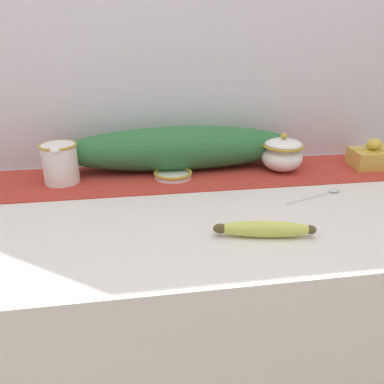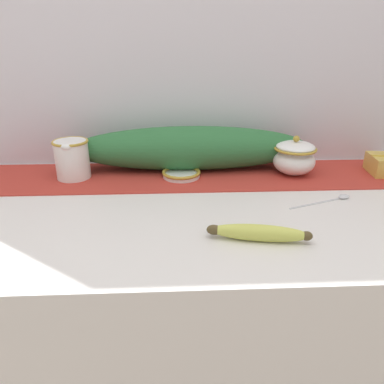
# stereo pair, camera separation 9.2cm
# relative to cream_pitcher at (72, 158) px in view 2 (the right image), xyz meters

# --- Properties ---
(countertop) EXTENTS (1.44, 0.71, 0.94)m
(countertop) POSITION_rel_cream_pitcher_xyz_m (0.36, -0.21, -0.53)
(countertop) COLOR silver
(countertop) RESTS_ON ground_plane
(back_wall) EXTENTS (2.24, 0.04, 2.40)m
(back_wall) POSITION_rel_cream_pitcher_xyz_m (0.36, 0.16, 0.20)
(back_wall) COLOR silver
(back_wall) RESTS_ON ground_plane
(table_runner) EXTENTS (1.32, 0.27, 0.00)m
(table_runner) POSITION_rel_cream_pitcher_xyz_m (0.36, -0.00, -0.06)
(table_runner) COLOR #B23328
(table_runner) RESTS_ON countertop
(cream_pitcher) EXTENTS (0.11, 0.13, 0.12)m
(cream_pitcher) POSITION_rel_cream_pitcher_xyz_m (0.00, 0.00, 0.00)
(cream_pitcher) COLOR white
(cream_pitcher) RESTS_ON countertop
(sugar_bowl) EXTENTS (0.13, 0.13, 0.12)m
(sugar_bowl) POSITION_rel_cream_pitcher_xyz_m (0.68, -0.00, -0.01)
(sugar_bowl) COLOR white
(sugar_bowl) RESTS_ON countertop
(small_dish) EXTENTS (0.12, 0.12, 0.02)m
(small_dish) POSITION_rel_cream_pitcher_xyz_m (0.33, -0.01, -0.05)
(small_dish) COLOR white
(small_dish) RESTS_ON countertop
(banana) EXTENTS (0.22, 0.07, 0.04)m
(banana) POSITION_rel_cream_pitcher_xyz_m (0.49, -0.40, -0.05)
(banana) COLOR #CCD156
(banana) RESTS_ON countertop
(spoon) EXTENTS (0.19, 0.08, 0.01)m
(spoon) POSITION_rel_cream_pitcher_xyz_m (0.75, -0.20, -0.06)
(spoon) COLOR silver
(spoon) RESTS_ON countertop
(poinsettia_garland) EXTENTS (0.76, 0.15, 0.14)m
(poinsettia_garland) POSITION_rel_cream_pitcher_xyz_m (0.36, 0.06, 0.01)
(poinsettia_garland) COLOR #2D6B38
(poinsettia_garland) RESTS_ON countertop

